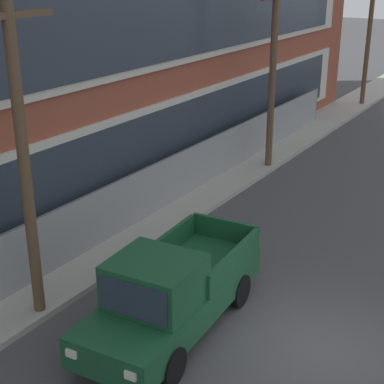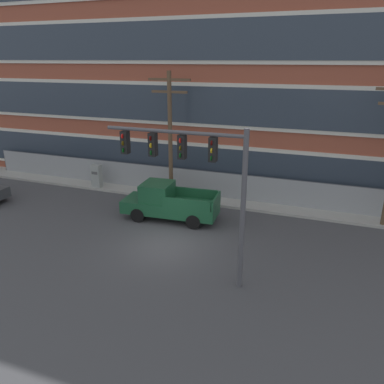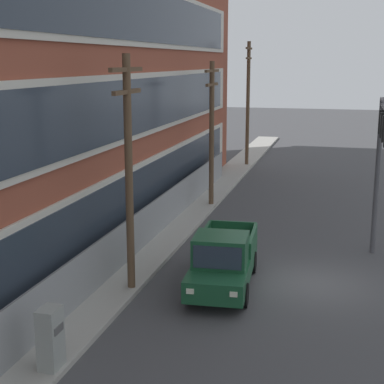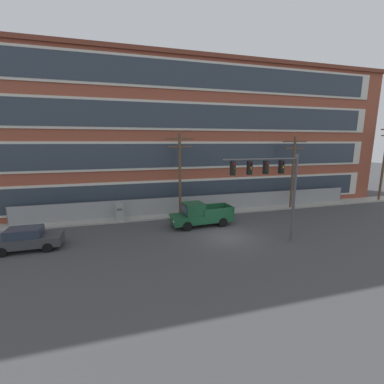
% 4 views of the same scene
% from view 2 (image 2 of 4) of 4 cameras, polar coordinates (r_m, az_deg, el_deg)
% --- Properties ---
extents(ground_plane, '(160.00, 160.00, 0.00)m').
position_cam_2_polar(ground_plane, '(18.55, -4.13, -8.19)').
color(ground_plane, '#424244').
extents(sidewalk_building_side, '(80.00, 2.06, 0.16)m').
position_cam_2_polar(sidewalk_building_side, '(24.33, 2.43, -0.97)').
color(sidewalk_building_side, '#9E9B93').
rests_on(sidewalk_building_side, ground).
extents(brick_mill_building, '(52.44, 12.17, 15.61)m').
position_cam_2_polar(brick_mill_building, '(30.17, 1.32, 18.08)').
color(brick_mill_building, brown).
rests_on(brick_mill_building, ground).
extents(chain_link_fence, '(35.26, 0.06, 1.82)m').
position_cam_2_polar(chain_link_fence, '(24.24, 3.69, 1.05)').
color(chain_link_fence, gray).
rests_on(chain_link_fence, ground).
extents(traffic_signal_mast, '(5.67, 0.43, 6.37)m').
position_cam_2_polar(traffic_signal_mast, '(14.12, 0.52, 3.69)').
color(traffic_signal_mast, '#4C4C51').
rests_on(traffic_signal_mast, ground).
extents(pickup_truck_dark_green, '(5.55, 2.29, 2.10)m').
position_cam_2_polar(pickup_truck_dark_green, '(21.16, -3.70, -1.64)').
color(pickup_truck_dark_green, '#194C2D').
rests_on(pickup_truck_dark_green, ground).
extents(utility_pole_near_corner, '(2.66, 0.26, 7.99)m').
position_cam_2_polar(utility_pole_near_corner, '(23.26, -3.36, 9.30)').
color(utility_pole_near_corner, brown).
rests_on(utility_pole_near_corner, ground).
extents(electrical_cabinet, '(0.66, 0.50, 1.77)m').
position_cam_2_polar(electrical_cabinet, '(26.86, -14.29, 2.24)').
color(electrical_cabinet, '#939993').
rests_on(electrical_cabinet, ground).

